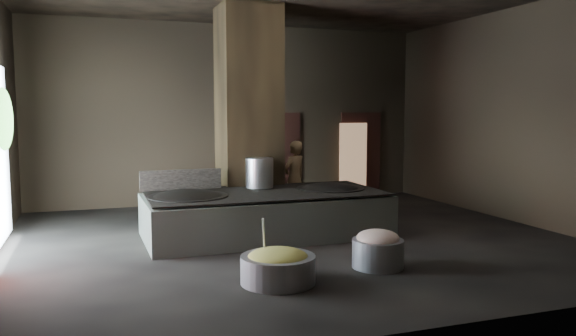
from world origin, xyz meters
name	(u,v)px	position (x,y,z in m)	size (l,w,h in m)	color
floor	(292,242)	(0.00, 0.00, -0.05)	(10.00, 9.00, 0.10)	black
back_wall	(232,114)	(0.00, 4.55, 2.25)	(10.00, 0.10, 4.50)	black
front_wall	(441,120)	(0.00, -4.55, 2.25)	(10.00, 0.10, 4.50)	black
right_wall	(520,115)	(5.05, 0.00, 2.25)	(0.10, 9.00, 4.50)	black
pillar	(249,115)	(-0.30, 1.90, 2.25)	(1.20, 1.20, 4.50)	black
hearth_platform	(265,215)	(-0.39, 0.43, 0.39)	(4.44, 2.12, 0.77)	#A0B1A0
platform_cap	(265,193)	(-0.39, 0.43, 0.82)	(4.34, 2.08, 0.03)	black
wok_left	(188,201)	(-1.84, 0.38, 0.75)	(1.40, 1.40, 0.39)	black
wok_left_rim	(188,197)	(-1.84, 0.38, 0.82)	(1.43, 1.43, 0.05)	black
wok_right	(330,192)	(0.96, 0.48, 0.75)	(1.30, 1.30, 0.37)	black
wok_right_rim	(330,189)	(0.96, 0.48, 0.82)	(1.33, 1.33, 0.05)	black
stock_pot	(259,173)	(-0.34, 0.98, 1.13)	(0.54, 0.54, 0.58)	#B5B7BD
splash_guard	(181,180)	(-1.84, 1.18, 1.03)	(1.54, 0.06, 0.39)	black
cook	(294,178)	(0.84, 2.22, 0.84)	(0.61, 0.39, 1.67)	#9E7C50
veg_basin	(278,269)	(-1.08, -2.41, 0.19)	(1.03, 1.03, 0.38)	gray
veg_fill	(278,258)	(-1.08, -2.41, 0.35)	(0.84, 0.84, 0.26)	#8DB357
ladle	(264,242)	(-1.23, -2.26, 0.55)	(0.03, 0.03, 0.81)	#B5B7BD
meat_basin	(378,253)	(0.58, -2.18, 0.21)	(0.77, 0.77, 0.42)	gray
meat_fill	(378,238)	(0.58, -2.18, 0.45)	(0.64, 0.64, 0.24)	tan
doorway_near	(278,158)	(1.20, 4.45, 1.10)	(1.18, 0.08, 2.38)	black
doorway_near_glow	(275,160)	(1.13, 4.48, 1.05)	(0.77, 0.04, 1.83)	#8C6647
doorway_far	(360,156)	(3.60, 4.45, 1.10)	(1.18, 0.08, 2.38)	black
doorway_far_glow	(353,158)	(3.33, 4.35, 1.05)	(0.81, 0.04, 1.92)	#8C6647
tree_silhouette	(4,119)	(-4.85, 1.30, 2.20)	(0.28, 1.10, 1.10)	#194714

